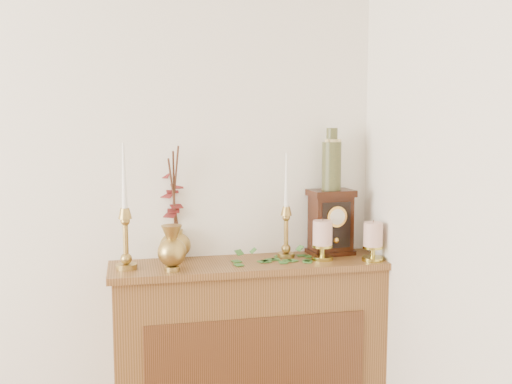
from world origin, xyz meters
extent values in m
cube|color=brown|center=(1.40, 2.10, 0.45)|extent=(1.20, 0.30, 0.90)
cube|color=brown|center=(1.40, 2.10, 0.92)|extent=(1.24, 0.34, 0.03)
cylinder|color=#A78D42|center=(0.86, 2.08, 0.94)|extent=(0.09, 0.09, 0.02)
sphere|color=#A78D42|center=(0.86, 2.08, 0.97)|extent=(0.05, 0.05, 0.05)
cylinder|color=#A78D42|center=(0.86, 2.08, 1.05)|extent=(0.02, 0.02, 0.16)
sphere|color=#A78D42|center=(0.86, 2.08, 1.14)|extent=(0.04, 0.04, 0.04)
cone|color=#A78D42|center=(0.86, 2.08, 1.17)|extent=(0.06, 0.06, 0.04)
cone|color=white|center=(0.86, 2.08, 1.32)|extent=(0.02, 0.02, 0.28)
cylinder|color=#A78D42|center=(1.58, 2.15, 0.94)|extent=(0.08, 0.08, 0.02)
sphere|color=#A78D42|center=(1.58, 2.15, 0.97)|extent=(0.04, 0.04, 0.04)
cylinder|color=#A78D42|center=(1.58, 2.15, 1.04)|extent=(0.02, 0.02, 0.14)
sphere|color=#A78D42|center=(1.58, 2.15, 1.11)|extent=(0.04, 0.04, 0.04)
cone|color=#A78D42|center=(1.58, 2.15, 1.14)|extent=(0.05, 0.05, 0.04)
cone|color=white|center=(1.58, 2.15, 1.28)|extent=(0.02, 0.02, 0.25)
cylinder|color=#A78D42|center=(1.05, 2.00, 0.94)|extent=(0.06, 0.06, 0.02)
sphere|color=#A78D42|center=(1.05, 2.00, 1.01)|extent=(0.12, 0.12, 0.12)
cone|color=#A78D42|center=(1.05, 2.00, 1.09)|extent=(0.09, 0.09, 0.06)
cylinder|color=#A78D42|center=(1.08, 2.21, 0.93)|extent=(0.06, 0.06, 0.01)
ellipsoid|color=#A78D42|center=(1.08, 2.21, 0.99)|extent=(0.14, 0.14, 0.12)
cylinder|color=#A78D42|center=(1.08, 2.21, 1.05)|extent=(0.07, 0.07, 0.02)
cylinder|color=#472819|center=(1.07, 2.22, 1.22)|extent=(0.05, 0.08, 0.33)
cylinder|color=#472819|center=(1.08, 2.22, 1.24)|extent=(0.02, 0.07, 0.37)
cylinder|color=#472819|center=(1.08, 2.22, 1.25)|extent=(0.04, 0.13, 0.38)
cylinder|color=gold|center=(1.72, 2.06, 0.94)|extent=(0.10, 0.10, 0.02)
cylinder|color=gold|center=(1.72, 2.06, 0.97)|extent=(0.02, 0.02, 0.04)
cylinder|color=gold|center=(1.72, 2.06, 0.99)|extent=(0.09, 0.09, 0.01)
cylinder|color=#F6DEC0|center=(1.72, 2.06, 1.05)|extent=(0.09, 0.09, 0.11)
cylinder|color=#472819|center=(1.72, 2.06, 1.11)|extent=(0.00, 0.00, 0.01)
cylinder|color=gold|center=(1.94, 2.00, 0.94)|extent=(0.10, 0.10, 0.02)
cylinder|color=gold|center=(1.94, 2.00, 0.97)|extent=(0.02, 0.02, 0.04)
cylinder|color=gold|center=(1.94, 2.00, 0.99)|extent=(0.09, 0.09, 0.01)
cylinder|color=#F6DEC0|center=(1.94, 2.00, 1.05)|extent=(0.09, 0.09, 0.11)
cylinder|color=#472819|center=(1.94, 2.00, 1.11)|extent=(0.00, 0.00, 0.01)
cube|color=#336928|center=(1.56, 2.16, 0.93)|extent=(0.04, 0.05, 0.00)
cube|color=#336928|center=(1.66, 2.13, 0.93)|extent=(0.06, 0.05, 0.00)
cube|color=#336928|center=(1.32, 2.04, 0.93)|extent=(0.05, 0.06, 0.00)
cube|color=#336928|center=(1.65, 2.05, 0.93)|extent=(0.05, 0.06, 0.00)
cube|color=#336928|center=(1.42, 2.15, 0.93)|extent=(0.04, 0.04, 0.00)
cube|color=#336928|center=(1.60, 2.15, 0.93)|extent=(0.05, 0.05, 0.00)
cube|color=#336928|center=(1.50, 2.12, 0.93)|extent=(0.05, 0.06, 0.00)
cube|color=#336928|center=(1.59, 2.14, 0.93)|extent=(0.05, 0.05, 0.00)
cube|color=#336928|center=(1.62, 2.08, 0.93)|extent=(0.05, 0.05, 0.00)
cube|color=#336928|center=(1.61, 2.10, 0.93)|extent=(0.05, 0.04, 0.00)
cube|color=#336928|center=(1.32, 2.08, 0.93)|extent=(0.05, 0.04, 0.00)
cube|color=#336928|center=(1.43, 2.10, 0.93)|extent=(0.04, 0.04, 0.00)
cube|color=#336928|center=(1.67, 2.05, 0.93)|extent=(0.05, 0.04, 0.00)
cube|color=#336928|center=(1.54, 2.10, 0.93)|extent=(0.05, 0.05, 0.00)
cube|color=#336928|center=(1.35, 2.10, 0.97)|extent=(0.05, 0.04, 0.02)
cube|color=#336928|center=(1.40, 2.05, 0.99)|extent=(0.05, 0.04, 0.02)
cube|color=#336928|center=(1.63, 2.09, 0.98)|extent=(0.03, 0.04, 0.02)
cube|color=black|center=(1.80, 2.17, 0.94)|extent=(0.22, 0.16, 0.02)
cube|color=black|center=(1.80, 2.17, 1.07)|extent=(0.19, 0.14, 0.26)
cube|color=black|center=(1.80, 2.17, 1.22)|extent=(0.22, 0.16, 0.03)
cube|color=black|center=(1.81, 2.11, 1.08)|extent=(0.14, 0.02, 0.21)
cylinder|color=gold|center=(1.81, 2.10, 1.12)|extent=(0.10, 0.02, 0.10)
cylinder|color=silver|center=(1.81, 2.10, 1.12)|extent=(0.07, 0.01, 0.07)
sphere|color=gold|center=(1.81, 2.11, 1.01)|extent=(0.03, 0.03, 0.03)
cylinder|color=#172F21|center=(1.80, 2.17, 1.34)|extent=(0.09, 0.09, 0.22)
cylinder|color=#172F21|center=(1.80, 2.17, 1.48)|extent=(0.05, 0.05, 0.07)
cylinder|color=#D2BB79|center=(1.80, 2.17, 1.46)|extent=(0.06, 0.06, 0.02)
camera|label=1|loc=(0.88, -0.46, 1.57)|focal=42.00mm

